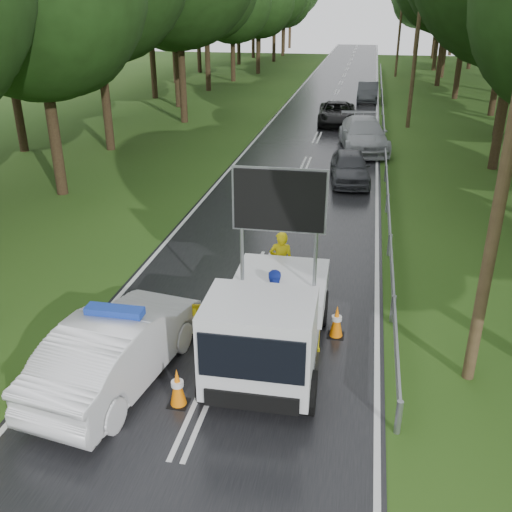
% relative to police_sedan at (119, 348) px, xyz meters
% --- Properties ---
extents(ground, '(160.00, 160.00, 0.00)m').
position_rel_police_sedan_xyz_m(ground, '(1.82, -0.55, -0.77)').
color(ground, '#224513').
rests_on(ground, ground).
extents(road, '(7.00, 140.00, 0.02)m').
position_rel_police_sedan_xyz_m(road, '(1.82, 29.45, -0.76)').
color(road, black).
rests_on(road, ground).
extents(guardrail, '(0.12, 60.06, 0.70)m').
position_rel_police_sedan_xyz_m(guardrail, '(5.52, 29.12, -0.23)').
color(guardrail, gray).
rests_on(guardrail, ground).
extents(utility_pole_near, '(1.40, 0.24, 10.00)m').
position_rel_police_sedan_xyz_m(utility_pole_near, '(7.02, 1.45, 4.29)').
color(utility_pole_near, '#3F2F1D').
rests_on(utility_pole_near, ground).
extents(utility_pole_mid, '(1.40, 0.24, 10.00)m').
position_rel_police_sedan_xyz_m(utility_pole_mid, '(7.02, 27.45, 4.29)').
color(utility_pole_mid, '#3F2F1D').
rests_on(utility_pole_mid, ground).
extents(utility_pole_far, '(1.40, 0.24, 10.00)m').
position_rel_police_sedan_xyz_m(utility_pole_far, '(7.02, 53.45, 4.29)').
color(utility_pole_far, '#3F2F1D').
rests_on(utility_pole_far, ground).
extents(police_sedan, '(2.31, 4.86, 1.69)m').
position_rel_police_sedan_xyz_m(police_sedan, '(0.00, 0.00, 0.00)').
color(police_sedan, silver).
rests_on(police_sedan, ground).
extents(work_truck, '(2.30, 4.99, 3.95)m').
position_rel_police_sedan_xyz_m(work_truck, '(2.87, 1.13, 0.30)').
color(work_truck, gray).
rests_on(work_truck, ground).
extents(barrier, '(2.77, 0.52, 1.16)m').
position_rel_police_sedan_xyz_m(barrier, '(2.53, 1.56, 0.10)').
color(barrier, '#D4C70B').
rests_on(barrier, ground).
extents(officer, '(0.65, 0.43, 1.75)m').
position_rel_police_sedan_xyz_m(officer, '(2.62, 4.45, 0.10)').
color(officer, yellow).
rests_on(officer, ground).
extents(civilian, '(0.98, 0.93, 1.59)m').
position_rel_police_sedan_xyz_m(civilian, '(2.81, 2.45, 0.02)').
color(civilian, '#1B32B2').
rests_on(civilian, ground).
extents(queue_car_first, '(1.99, 4.07, 1.34)m').
position_rel_police_sedan_xyz_m(queue_car_first, '(3.98, 15.05, -0.11)').
color(queue_car_first, '#3C3D43').
rests_on(queue_car_first, ground).
extents(queue_car_second, '(3.00, 5.79, 1.61)m').
position_rel_police_sedan_xyz_m(queue_car_second, '(4.42, 21.05, 0.03)').
color(queue_car_second, '#ADAFB5').
rests_on(queue_car_second, ground).
extents(queue_car_third, '(2.53, 5.04, 1.37)m').
position_rel_police_sedan_xyz_m(queue_car_third, '(2.64, 27.55, -0.09)').
color(queue_car_third, black).
rests_on(queue_car_third, ground).
extents(queue_car_fourth, '(1.54, 4.37, 1.44)m').
position_rel_police_sedan_xyz_m(queue_car_fourth, '(4.42, 36.97, -0.06)').
color(queue_car_fourth, '#383C3F').
rests_on(queue_car_fourth, ground).
extents(cone_center, '(0.39, 0.39, 0.83)m').
position_rel_police_sedan_xyz_m(cone_center, '(1.39, -0.55, -0.37)').
color(cone_center, black).
rests_on(cone_center, ground).
extents(cone_far, '(0.36, 0.36, 0.77)m').
position_rel_police_sedan_xyz_m(cone_far, '(1.70, 1.95, -0.40)').
color(cone_far, black).
rests_on(cone_far, ground).
extents(cone_left_mid, '(0.37, 0.37, 0.78)m').
position_rel_police_sedan_xyz_m(cone_left_mid, '(-1.34, -0.05, -0.40)').
color(cone_left_mid, black).
rests_on(cone_left_mid, ground).
extents(cone_right, '(0.38, 0.38, 0.81)m').
position_rel_police_sedan_xyz_m(cone_right, '(4.22, 2.51, -0.38)').
color(cone_right, black).
rests_on(cone_right, ground).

